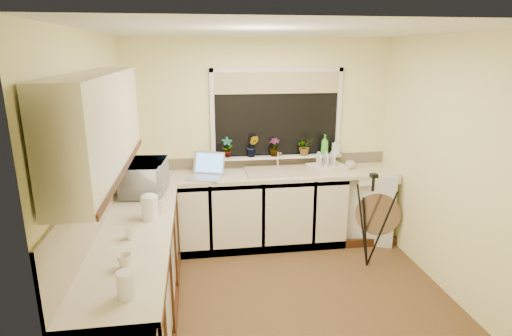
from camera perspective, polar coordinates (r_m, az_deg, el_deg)
The scene contains 34 objects.
floor at distance 4.25m, azimuth 3.75°, elevation -17.08°, with size 3.20×3.20×0.00m, color brown.
ceiling at distance 3.57m, azimuth 4.48°, elevation 18.12°, with size 3.20×3.20×0.00m, color white.
wall_back at distance 5.16m, azimuth 0.55°, elevation 3.71°, with size 3.20×3.20×0.00m, color #FFF6AA.
wall_front at distance 2.39m, azimuth 11.87°, elevation -11.34°, with size 3.20×3.20×0.00m, color #FFF6AA.
wall_left at distance 3.74m, azimuth -20.65°, elevation -1.99°, with size 3.00×3.00×0.00m, color #FFF6AA.
wall_right at distance 4.35m, azimuth 25.13°, elevation -0.07°, with size 3.00×3.00×0.00m, color #FFF6AA.
base_cabinet_back at distance 5.06m, azimuth -2.61°, elevation -5.94°, with size 2.55×0.60×0.86m, color silver.
base_cabinet_left at distance 3.73m, azimuth -15.75°, elevation -14.98°, with size 0.54×2.40×0.86m, color silver.
worktop_back at distance 4.96m, azimuth 1.07°, elevation -0.91°, with size 3.20×0.60×0.04m, color beige.
worktop_left at distance 3.53m, azimuth -16.29°, elevation -8.66°, with size 0.60×2.40×0.04m, color beige.
upper_cabinet at distance 3.15m, azimuth -20.46°, elevation 5.64°, with size 0.28×1.90×0.70m, color silver.
splashback_left at distance 3.49m, azimuth -21.30°, elevation -5.03°, with size 0.02×2.40×0.45m, color beige.
splashback_back at distance 5.21m, azimuth 0.56°, elevation 0.94°, with size 3.20×0.02×0.14m, color beige.
window_glass at distance 5.12m, azimuth 2.81°, elevation 7.30°, with size 1.50×0.02×1.00m, color black.
window_blind at distance 5.06m, azimuth 2.93°, elevation 11.47°, with size 1.50×0.02×0.25m, color tan.
windowsill at distance 5.17m, azimuth 2.85°, elevation 1.55°, with size 1.60×0.14×0.03m, color white.
sink at distance 4.98m, azimuth 3.34°, elevation -0.45°, with size 0.82×0.46×0.03m, color tan.
faucet at distance 5.12m, azimuth 2.96°, elevation 1.25°, with size 0.03×0.03×0.24m, color silver.
washing_machine at distance 5.48m, azimuth 14.86°, elevation -4.61°, with size 0.63×0.61×0.89m, color silver.
laptop at distance 4.82m, azimuth -6.73°, elevation -0.37°, with size 0.47×0.46×0.27m.
kettle at distance 3.71m, azimuth -14.21°, elevation -5.27°, with size 0.15×0.15×0.20m, color white.
dish_rack at distance 5.14m, azimuth 9.59°, elevation 0.08°, with size 0.42×0.32×0.06m, color beige.
tripod at distance 4.71m, azimuth 15.25°, elevation -6.94°, with size 0.51×0.51×1.06m, color black, non-canonical shape.
glass_jug at distance 2.65m, azimuth -17.19°, elevation -14.87°, with size 0.11×0.11×0.16m, color silver.
steel_jar at distance 3.39m, azimuth -16.69°, elevation -8.38°, with size 0.07×0.07×0.10m, color silver.
microwave at distance 4.37m, azimuth -14.89°, elevation -1.25°, with size 0.58×0.39×0.32m, color white.
plant_a at distance 5.05m, azimuth -3.92°, elevation 2.82°, with size 0.13×0.09×0.25m, color #999999.
plant_b at distance 5.06m, azimuth -0.47°, elevation 2.99°, with size 0.15×0.12×0.27m, color #999999.
plant_c at distance 5.11m, azimuth 2.51°, elevation 2.85°, with size 0.12×0.12×0.22m, color #999999.
plant_d at distance 5.19m, azimuth 6.64°, elevation 2.92°, with size 0.19×0.17×0.22m, color #999999.
soap_bottle_green at distance 5.25m, azimuth 9.30°, elevation 3.14°, with size 0.10×0.10×0.25m, color green.
soap_bottle_clear at distance 5.30m, azimuth 10.76°, elevation 2.92°, with size 0.09×0.09×0.20m, color #999999.
cup_back at distance 5.25m, azimuth 12.65°, elevation 0.41°, with size 0.12×0.12×0.09m, color beige.
cup_left at distance 2.98m, azimuth -17.37°, elevation -11.97°, with size 0.10×0.10×0.09m, color #EEE5C4.
Camera 1 is at (-0.78, -3.49, 2.30)m, focal length 29.48 mm.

